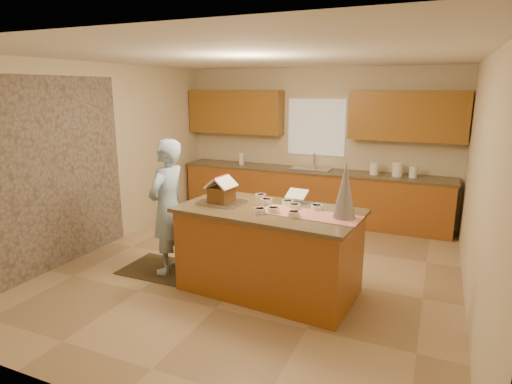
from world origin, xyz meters
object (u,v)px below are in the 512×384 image
tinsel_tree (345,190)px  boy (168,207)px  island_base (269,252)px  gingerbread_house (221,192)px

tinsel_tree → boy: (-2.24, 0.02, -0.43)m
island_base → boy: boy is taller
island_base → gingerbread_house: bearing=-174.8°
island_base → gingerbread_house: (-0.60, -0.00, 0.67)m
gingerbread_house → tinsel_tree: bearing=-0.6°
boy → gingerbread_house: 0.82m
gingerbread_house → boy: bearing=179.4°
island_base → tinsel_tree: size_ratio=3.27×
boy → gingerbread_house: (0.78, -0.01, 0.28)m
island_base → tinsel_tree: (0.86, -0.02, 0.83)m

